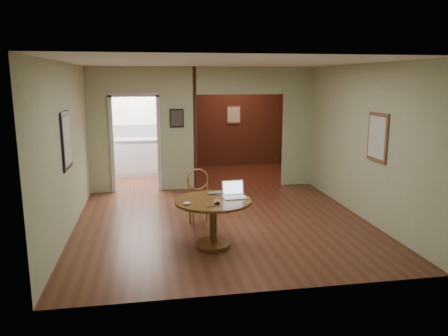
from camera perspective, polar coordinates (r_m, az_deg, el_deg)
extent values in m
plane|color=#482114|center=(7.56, -0.09, -7.23)|extent=(5.00, 5.00, 0.00)
plane|color=white|center=(7.16, -0.10, 13.66)|extent=(5.00, 5.00, 0.00)
plane|color=#B5BA90|center=(4.84, 4.92, -1.49)|extent=(5.00, 0.00, 5.00)
plane|color=#B5BA90|center=(7.26, -19.97, 2.24)|extent=(0.00, 5.00, 5.00)
plane|color=#B5BA90|center=(8.05, 17.76, 3.25)|extent=(0.00, 5.00, 5.00)
cube|color=#B5BA90|center=(9.67, -15.99, 4.67)|extent=(0.50, 2.70, 0.04)
cube|color=#B5BA90|center=(9.64, -6.16, 5.03)|extent=(0.80, 2.70, 0.04)
cube|color=#B5BA90|center=(10.19, 9.52, 5.29)|extent=(0.70, 2.70, 0.04)
plane|color=white|center=(11.61, -10.54, 6.01)|extent=(2.70, 0.00, 2.70)
plane|color=#3A1D11|center=(12.33, 1.24, 6.52)|extent=(2.70, 0.00, 2.70)
cube|color=#3A1D11|center=(10.91, -4.49, 5.82)|extent=(0.08, 2.50, 2.70)
cube|color=black|center=(7.23, -19.89, 3.42)|extent=(0.03, 0.70, 0.90)
cube|color=brown|center=(7.58, 19.43, 3.80)|extent=(0.03, 0.60, 0.80)
cube|color=black|center=(9.59, -6.19, 6.50)|extent=(0.30, 0.03, 0.40)
cube|color=silver|center=(12.31, 1.26, 6.98)|extent=(0.40, 0.03, 0.50)
cube|color=white|center=(11.62, -10.49, 4.78)|extent=(2.00, 0.02, 0.32)
cylinder|color=brown|center=(6.61, -1.42, -9.88)|extent=(0.53, 0.53, 0.05)
cylinder|color=brown|center=(6.49, -1.43, -7.22)|extent=(0.11, 0.11, 0.61)
cylinder|color=brown|center=(6.39, -1.44, -4.35)|extent=(1.13, 1.13, 0.04)
cylinder|color=#A25E39|center=(7.35, -3.16, -4.30)|extent=(0.44, 0.44, 0.03)
cylinder|color=#A25E39|center=(7.24, -4.01, -6.33)|extent=(0.03, 0.03, 0.43)
cylinder|color=#A25E39|center=(7.30, -1.78, -6.15)|extent=(0.03, 0.03, 0.43)
cylinder|color=#A25E39|center=(7.51, -4.45, -5.67)|extent=(0.03, 0.03, 0.43)
cylinder|color=#A25E39|center=(7.57, -2.31, -5.51)|extent=(0.03, 0.03, 0.43)
cylinder|color=#A25E39|center=(7.40, -4.65, -2.74)|extent=(0.02, 0.02, 0.35)
cylinder|color=#A25E39|center=(7.47, -2.19, -2.58)|extent=(0.02, 0.02, 0.35)
torus|color=#A25E39|center=(7.41, -3.44, -1.49)|extent=(0.37, 0.06, 0.37)
cube|color=white|center=(6.49, 1.39, -3.85)|extent=(0.35, 0.26, 0.02)
cube|color=silver|center=(6.46, 1.45, -3.85)|extent=(0.29, 0.14, 0.00)
cube|color=white|center=(6.59, 1.16, -2.56)|extent=(0.34, 0.08, 0.22)
cube|color=#92A1BA|center=(6.58, 1.18, -2.57)|extent=(0.30, 0.06, 0.18)
imported|color=#AFB0B4|center=(6.69, -0.60, -3.34)|extent=(0.37, 0.26, 0.03)
ellipsoid|color=white|center=(6.15, -4.86, -4.64)|extent=(0.11, 0.07, 0.04)
cylinder|color=#0D0D5C|center=(6.05, -1.69, -5.07)|extent=(0.13, 0.04, 0.01)
cube|color=silver|center=(11.43, -10.39, 1.38)|extent=(2.00, 0.55, 0.90)
cube|color=#AFAFAA|center=(11.36, -10.47, 3.71)|extent=(2.06, 0.60, 0.04)
sphere|color=#B20C0C|center=(11.14, -11.18, 1.34)|extent=(0.03, 0.03, 0.03)
sphere|color=#B20C0C|center=(11.16, -6.04, 1.52)|extent=(0.03, 0.03, 0.03)
ellipsoid|color=#CBB095|center=(11.36, -6.69, 4.62)|extent=(0.33, 0.31, 0.28)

